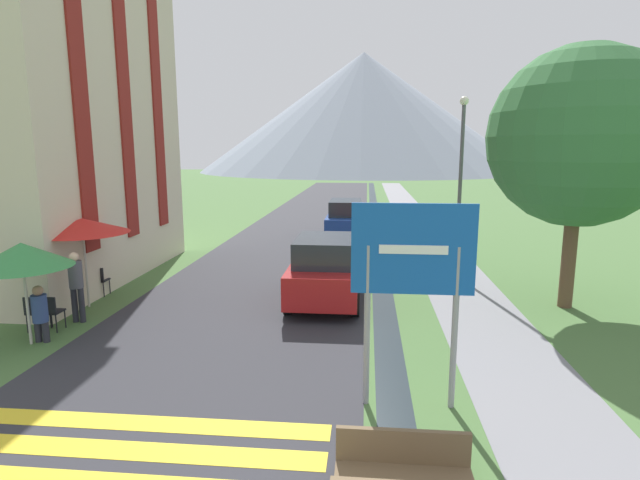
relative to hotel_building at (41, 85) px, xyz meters
The scene contains 19 objects.
ground_plane 13.77m from the hotel_building, 40.41° to the left, with size 160.00×160.00×0.00m, color #476B38.
road 20.22m from the hotel_building, 69.04° to the left, with size 6.40×60.00×0.01m.
footpath 23.03m from the hotel_building, 54.17° to the left, with size 2.20×60.00×0.01m.
drainage_channel 21.76m from the hotel_building, 59.52° to the left, with size 0.60×60.00×0.00m.
crosswalk_marking 12.94m from the hotel_building, 52.82° to the right, with size 5.44×1.84×0.01m.
mountain_distant 84.26m from the hotel_building, 83.78° to the left, with size 62.15×62.15×22.18m.
hotel_building is the anchor object (origin of this frame).
road_sign 13.68m from the hotel_building, 34.53° to the right, with size 1.92×0.11×3.33m.
parked_car_near 10.57m from the hotel_building, 11.94° to the right, with size 1.91×3.99×1.82m.
parked_car_far 13.31m from the hotel_building, 41.96° to the left, with size 1.78×4.30×1.82m.
cafe_chair_near_right 7.92m from the hotel_building, 58.82° to the right, with size 0.40×0.40×0.85m.
cafe_chair_near_left 7.85m from the hotel_building, 62.03° to the right, with size 0.40×0.40×0.85m.
cafe_chair_far_left 6.46m from the hotel_building, 38.47° to the right, with size 0.40×0.40×0.85m.
cafe_umbrella_front_green 7.53m from the hotel_building, 62.30° to the right, with size 2.01×2.01×2.23m.
cafe_umbrella_middle_red 5.63m from the hotel_building, 47.29° to the right, with size 2.36×2.36×2.39m.
person_seated_near 8.26m from the hotel_building, 60.32° to the right, with size 0.32×0.32×1.27m.
person_standing_terrace 7.29m from the hotel_building, 52.53° to the right, with size 0.32×0.32×1.73m.
streetlamp 13.41m from the hotel_building, ahead, with size 0.28×0.28×5.77m.
tree_by_path 15.59m from the hotel_building, ahead, with size 4.55×4.55×6.72m.
Camera 1 is at (0.69, -3.12, 4.14)m, focal length 28.00 mm.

